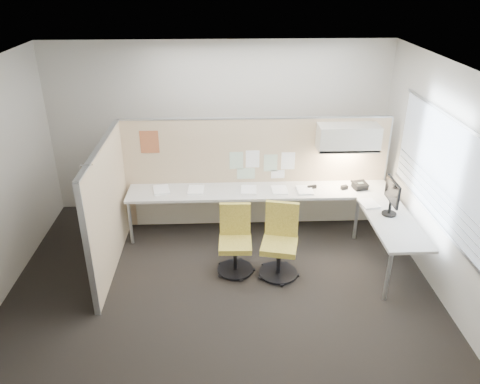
{
  "coord_description": "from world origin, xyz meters",
  "views": [
    {
      "loc": [
        0.03,
        -5.1,
        3.8
      ],
      "look_at": [
        0.28,
        0.8,
        0.93
      ],
      "focal_mm": 35.0,
      "sensor_mm": 36.0,
      "label": 1
    }
  ],
  "objects_px": {
    "monitor": "(392,195)",
    "phone": "(360,186)",
    "chair_left": "(235,242)",
    "desk": "(283,202)",
    "chair_right": "(280,243)"
  },
  "relations": [
    {
      "from": "chair_left",
      "to": "chair_right",
      "type": "distance_m",
      "value": 0.6
    },
    {
      "from": "chair_left",
      "to": "chair_right",
      "type": "bearing_deg",
      "value": -7.9
    },
    {
      "from": "desk",
      "to": "phone",
      "type": "height_order",
      "value": "phone"
    },
    {
      "from": "chair_right",
      "to": "monitor",
      "type": "bearing_deg",
      "value": 22.14
    },
    {
      "from": "chair_left",
      "to": "monitor",
      "type": "bearing_deg",
      "value": 5.47
    },
    {
      "from": "chair_left",
      "to": "monitor",
      "type": "distance_m",
      "value": 2.19
    },
    {
      "from": "monitor",
      "to": "phone",
      "type": "bearing_deg",
      "value": 12.2
    },
    {
      "from": "chair_right",
      "to": "phone",
      "type": "height_order",
      "value": "chair_right"
    },
    {
      "from": "monitor",
      "to": "chair_right",
      "type": "bearing_deg",
      "value": 98.9
    },
    {
      "from": "monitor",
      "to": "phone",
      "type": "height_order",
      "value": "monitor"
    },
    {
      "from": "desk",
      "to": "monitor",
      "type": "distance_m",
      "value": 1.59
    },
    {
      "from": "desk",
      "to": "monitor",
      "type": "height_order",
      "value": "monitor"
    },
    {
      "from": "desk",
      "to": "monitor",
      "type": "bearing_deg",
      "value": -26.92
    },
    {
      "from": "desk",
      "to": "monitor",
      "type": "xyz_separation_m",
      "value": [
        1.37,
        -0.7,
        0.42
      ]
    },
    {
      "from": "phone",
      "to": "desk",
      "type": "bearing_deg",
      "value": 174.13
    }
  ]
}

